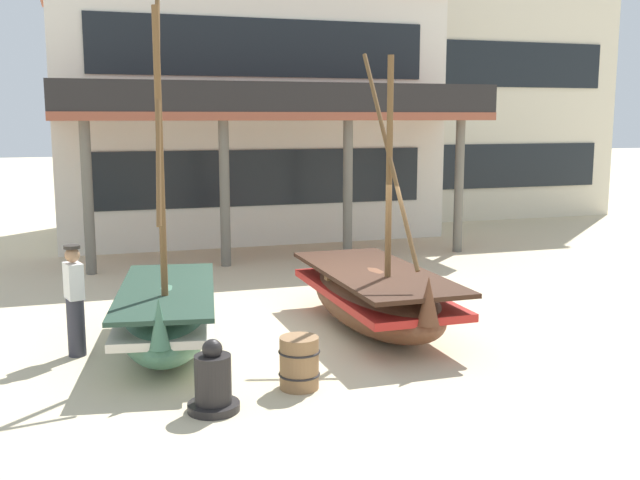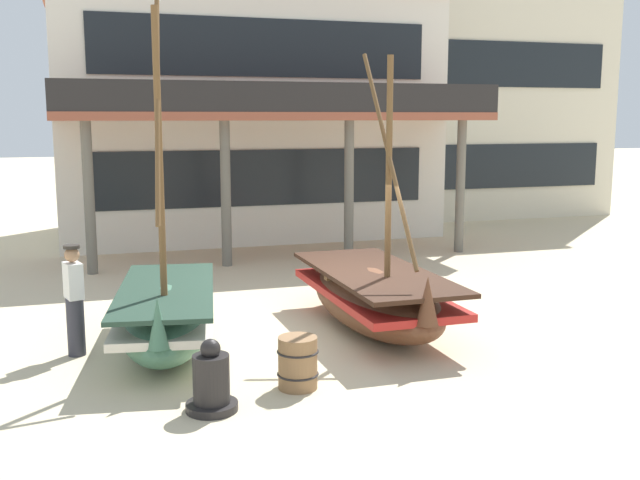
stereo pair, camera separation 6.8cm
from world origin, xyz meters
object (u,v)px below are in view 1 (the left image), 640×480
object	(u,v)px
fishing_boat_near_left	(168,315)
harbor_building_main	(242,114)
fisherman_by_hull	(75,302)
fishing_boat_centre_large	(376,297)
wooden_barrel	(299,363)
capstan_winch	(213,383)
harbor_building_annex	(451,70)

from	to	relation	value
fishing_boat_near_left	harbor_building_main	world-z (taller)	harbor_building_main
fisherman_by_hull	harbor_building_main	size ratio (longest dim) A/B	0.15
fishing_boat_near_left	harbor_building_main	size ratio (longest dim) A/B	0.49
fishing_boat_centre_large	harbor_building_main	xyz separation A→B (m)	(0.19, 11.34, 3.06)
fishing_boat_centre_large	wooden_barrel	bearing A→B (deg)	-131.39
fisherman_by_hull	harbor_building_main	bearing A→B (deg)	66.12
fisherman_by_hull	capstan_winch	size ratio (longest dim) A/B	1.86
fishing_boat_near_left	harbor_building_annex	bearing A→B (deg)	49.59
fishing_boat_centre_large	harbor_building_main	world-z (taller)	harbor_building_main
capstan_winch	harbor_building_main	xyz separation A→B (m)	(3.41, 14.03, 3.27)
capstan_winch	fishing_boat_centre_large	bearing A→B (deg)	39.91
fisherman_by_hull	capstan_winch	bearing A→B (deg)	-60.17
fisherman_by_hull	harbor_building_annex	bearing A→B (deg)	46.34
fishing_boat_near_left	wooden_barrel	xyz separation A→B (m)	(1.46, -2.19, -0.21)
fishing_boat_centre_large	capstan_winch	xyz separation A→B (m)	(-3.22, -2.69, -0.21)
harbor_building_main	harbor_building_annex	bearing A→B (deg)	19.07
fishing_boat_centre_large	capstan_winch	size ratio (longest dim) A/B	5.07
fisherman_by_hull	wooden_barrel	distance (m)	3.68
fisherman_by_hull	harbor_building_main	xyz separation A→B (m)	(4.99, 11.27, 2.79)
fisherman_by_hull	harbor_building_main	distance (m)	12.64
capstan_winch	wooden_barrel	bearing A→B (deg)	18.97
fishing_boat_centre_large	harbor_building_annex	bearing A→B (deg)	58.45
capstan_winch	wooden_barrel	world-z (taller)	capstan_winch
harbor_building_main	harbor_building_annex	distance (m)	9.25
capstan_winch	harbor_building_annex	distance (m)	21.39
wooden_barrel	harbor_building_annex	bearing A→B (deg)	56.95
wooden_barrel	harbor_building_main	world-z (taller)	harbor_building_main
harbor_building_main	fishing_boat_centre_large	bearing A→B (deg)	-90.94
harbor_building_annex	capstan_winch	bearing A→B (deg)	-125.23
fishing_boat_centre_large	capstan_winch	world-z (taller)	fishing_boat_centre_large
fisherman_by_hull	wooden_barrel	world-z (taller)	fisherman_by_hull
fishing_boat_centre_large	wooden_barrel	distance (m)	3.04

